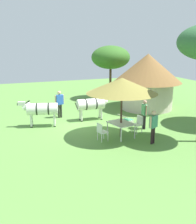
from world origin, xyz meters
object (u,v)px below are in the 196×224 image
at_px(shade_umbrella, 122,86).
at_px(patio_dining_table, 121,124).
at_px(guest_beside_umbrella, 153,124).
at_px(guest_behind_table, 145,112).
at_px(patio_chair_west_end, 101,131).
at_px(acacia_tree_behind_hut, 111,57).
at_px(standing_watcher, 60,102).
at_px(striped_lounge_chair, 126,119).
at_px(zebra_nearest_camera, 42,109).
at_px(zebra_by_umbrella, 92,104).
at_px(patio_chair_east_end, 138,123).
at_px(thatched_hut, 147,78).

height_order(shade_umbrella, patio_dining_table, shade_umbrella).
relative_size(guest_beside_umbrella, guest_behind_table, 0.99).
relative_size(patio_chair_west_end, acacia_tree_behind_hut, 0.21).
bearing_deg(standing_watcher, striped_lounge_chair, 128.96).
relative_size(guest_behind_table, striped_lounge_chair, 1.75).
bearing_deg(zebra_nearest_camera, patio_chair_west_end, -131.63).
relative_size(patio_dining_table, zebra_by_umbrella, 0.62).
distance_m(guest_behind_table, standing_watcher, 5.42).
height_order(guest_behind_table, striped_lounge_chair, guest_behind_table).
height_order(patio_dining_table, zebra_nearest_camera, zebra_nearest_camera).
bearing_deg(guest_beside_umbrella, patio_dining_table, 99.95).
bearing_deg(guest_behind_table, standing_watcher, -127.00).
xyz_separation_m(guest_behind_table, standing_watcher, (-3.88, -3.79, 0.06)).
bearing_deg(striped_lounge_chair, patio_chair_east_end, -18.66).
relative_size(patio_chair_east_end, acacia_tree_behind_hut, 0.21).
distance_m(patio_chair_west_end, guest_beside_umbrella, 2.48).
relative_size(thatched_hut, standing_watcher, 2.78).
xyz_separation_m(patio_chair_east_end, acacia_tree_behind_hut, (-8.48, 2.07, 2.87)).
bearing_deg(thatched_hut, shade_umbrella, -41.90).
bearing_deg(acacia_tree_behind_hut, zebra_nearest_camera, -49.83).
xyz_separation_m(patio_dining_table, guest_beside_umbrella, (1.38, 0.99, 0.31)).
xyz_separation_m(guest_behind_table, zebra_by_umbrella, (-2.70, -2.09, 0.00)).
height_order(patio_chair_west_end, standing_watcher, standing_watcher).
xyz_separation_m(patio_dining_table, standing_watcher, (-4.59, -2.05, 0.37)).
distance_m(patio_dining_table, guest_beside_umbrella, 1.73).
height_order(thatched_hut, zebra_by_umbrella, thatched_hut).
xyz_separation_m(shade_umbrella, guest_behind_table, (-0.71, 1.75, -1.64)).
distance_m(patio_chair_west_end, zebra_nearest_camera, 4.09).
xyz_separation_m(guest_behind_table, acacia_tree_behind_hut, (-8.04, 1.46, 2.41)).
xyz_separation_m(thatched_hut, shade_umbrella, (4.78, -4.29, 0.44)).
relative_size(patio_chair_west_end, striped_lounge_chair, 0.97).
height_order(patio_chair_east_end, standing_watcher, standing_watcher).
relative_size(patio_chair_west_end, guest_beside_umbrella, 0.56).
distance_m(guest_beside_umbrella, zebra_by_umbrella, 4.97).
xyz_separation_m(patio_chair_west_end, guest_beside_umbrella, (1.17, 2.14, 0.45)).
xyz_separation_m(patio_chair_west_end, guest_behind_table, (-0.92, 2.90, 0.45)).
xyz_separation_m(thatched_hut, zebra_nearest_camera, (1.61, -7.69, -1.18)).
relative_size(patio_chair_east_end, zebra_nearest_camera, 0.39).
bearing_deg(guest_behind_table, striped_lounge_chair, -149.98).
relative_size(shade_umbrella, guest_behind_table, 2.16).
distance_m(patio_dining_table, standing_watcher, 5.03).
height_order(thatched_hut, standing_watcher, thatched_hut).
distance_m(striped_lounge_chair, acacia_tree_behind_hut, 7.74).
relative_size(patio_chair_east_end, zebra_by_umbrella, 0.39).
height_order(thatched_hut, striped_lounge_chair, thatched_hut).
xyz_separation_m(patio_chair_east_end, zebra_nearest_camera, (-2.89, -4.55, 0.48)).
height_order(striped_lounge_chair, zebra_by_umbrella, zebra_by_umbrella).
relative_size(guest_beside_umbrella, striped_lounge_chair, 1.74).
height_order(zebra_nearest_camera, zebra_by_umbrella, zebra_nearest_camera).
distance_m(thatched_hut, patio_dining_table, 6.60).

